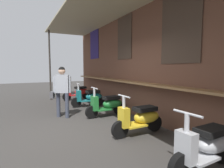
# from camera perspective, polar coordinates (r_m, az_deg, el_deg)

# --- Properties ---
(ground_plane) EXTENTS (32.84, 32.84, 0.00)m
(ground_plane) POSITION_cam_1_polar(r_m,az_deg,el_deg) (4.67, -8.54, -14.52)
(ground_plane) COLOR #383533
(market_stall_facade) EXTENTS (11.73, 2.37, 3.67)m
(market_stall_facade) POSITION_cam_1_polar(r_m,az_deg,el_deg) (5.32, 10.92, 9.89)
(market_stall_facade) COLOR brown
(market_stall_facade) RESTS_ON ground_plane
(scooter_red) EXTENTS (0.49, 1.40, 0.97)m
(scooter_red) POSITION_cam_1_polar(r_m,az_deg,el_deg) (8.86, -10.94, -2.56)
(scooter_red) COLOR red
(scooter_red) RESTS_ON ground_plane
(scooter_teal) EXTENTS (0.49, 1.40, 0.97)m
(scooter_teal) POSITION_cam_1_polar(r_m,az_deg,el_deg) (7.28, -7.12, -4.19)
(scooter_teal) COLOR #197075
(scooter_teal) RESTS_ON ground_plane
(scooter_green) EXTENTS (0.46, 1.40, 0.97)m
(scooter_green) POSITION_cam_1_polar(r_m,az_deg,el_deg) (5.77, -1.29, -6.63)
(scooter_green) COLOR #237533
(scooter_green) RESTS_ON ground_plane
(scooter_yellow) EXTENTS (0.46, 1.40, 0.97)m
(scooter_yellow) POSITION_cam_1_polar(r_m,az_deg,el_deg) (4.30, 9.40, -10.85)
(scooter_yellow) COLOR gold
(scooter_yellow) RESTS_ON ground_plane
(scooter_silver) EXTENTS (0.46, 1.40, 0.97)m
(scooter_silver) POSITION_cam_1_polar(r_m,az_deg,el_deg) (3.21, 28.45, -17.12)
(scooter_silver) COLOR #B2B5BA
(scooter_silver) RESTS_ON ground_plane
(shopper_with_handbag) EXTENTS (0.42, 0.65, 1.61)m
(shopper_with_handbag) POSITION_cam_1_polar(r_m,az_deg,el_deg) (5.75, -16.04, -0.96)
(shopper_with_handbag) COLOR #383D4C
(shopper_with_handbag) RESTS_ON ground_plane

